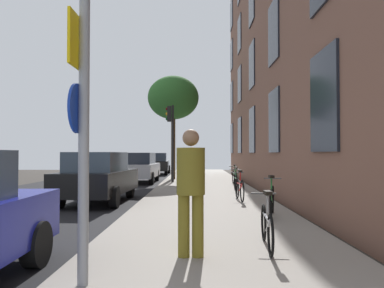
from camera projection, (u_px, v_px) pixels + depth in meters
name	position (u px, v px, depth m)	size (l,w,h in m)	color
ground_plane	(121.00, 191.00, 15.89)	(41.80, 41.80, 0.00)	#332D28
road_asphalt	(71.00, 191.00, 15.91)	(7.00, 38.00, 0.01)	black
sidewalk	(204.00, 190.00, 15.86)	(4.20, 38.00, 0.12)	gray
sign_post	(82.00, 113.00, 4.26)	(0.15, 0.60, 3.50)	gray
traffic_light	(171.00, 130.00, 19.52)	(0.43, 0.24, 3.97)	black
tree_near	(173.00, 98.00, 21.89)	(2.95, 2.95, 5.96)	#4C3823
bicycle_0	(267.00, 226.00, 5.86)	(0.42, 1.63, 0.90)	black
bicycle_1	(272.00, 200.00, 8.85)	(0.54, 1.61, 0.97)	black
bicycle_2	(240.00, 188.00, 11.86)	(0.42, 1.66, 0.96)	black
bicycle_3	(236.00, 182.00, 14.85)	(0.42, 1.66, 0.94)	black
bicycle_4	(234.00, 177.00, 17.85)	(0.42, 1.65, 0.96)	black
pedestrian_0	(191.00, 184.00, 5.39)	(0.56, 0.56, 1.81)	olive
pedestrian_1	(192.00, 162.00, 18.88)	(0.57, 0.57, 1.80)	#33594C
car_1	(98.00, 177.00, 12.19)	(1.94, 4.19, 1.62)	black
car_2	(139.00, 167.00, 20.52)	(1.86, 4.23, 1.62)	#B7B7BC
car_3	(157.00, 163.00, 28.85)	(1.94, 4.19, 1.62)	black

